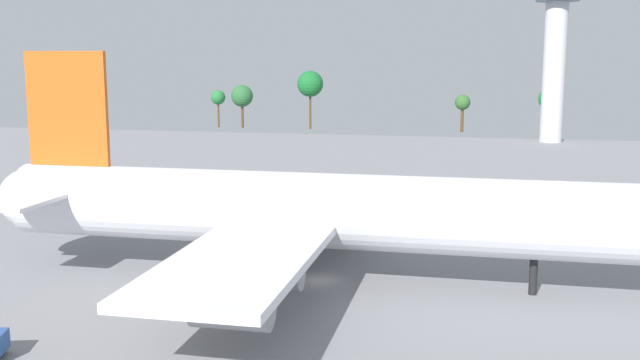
# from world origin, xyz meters

# --- Properties ---
(ground_plane) EXTENTS (258.36, 258.36, 0.00)m
(ground_plane) POSITION_xyz_m (0.00, 0.00, 0.00)
(ground_plane) COLOR gray
(cargo_airplane) EXTENTS (64.59, 50.89, 20.73)m
(cargo_airplane) POSITION_xyz_m (-0.11, 0.00, 6.44)
(cargo_airplane) COLOR silver
(cargo_airplane) RESTS_ON ground_plane
(baggage_tug) EXTENTS (4.88, 5.02, 2.10)m
(baggage_tug) POSITION_xyz_m (8.89, 28.56, 1.08)
(baggage_tug) COLOR #B21E19
(baggage_tug) RESTS_ON ground_plane
(fuel_truck) EXTENTS (2.65, 4.81, 2.40)m
(fuel_truck) POSITION_xyz_m (0.87, 31.96, 1.14)
(fuel_truck) COLOR #B21E19
(fuel_truck) RESTS_ON ground_plane
(maintenance_van) EXTENTS (3.46, 4.69, 2.29)m
(maintenance_van) POSITION_xyz_m (-18.30, 17.32, 1.17)
(maintenance_van) COLOR silver
(maintenance_van) RESTS_ON ground_plane
(control_tower) EXTENTS (10.18, 10.18, 38.17)m
(control_tower) POSITION_xyz_m (31.68, 122.75, 23.05)
(control_tower) COLOR silver
(control_tower) RESTS_ON ground_plane
(tree_line_backdrop) EXTENTS (99.69, 7.48, 16.80)m
(tree_line_backdrop) POSITION_xyz_m (-22.82, 142.67, 10.64)
(tree_line_backdrop) COLOR #51381E
(tree_line_backdrop) RESTS_ON ground_plane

